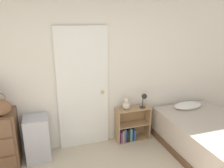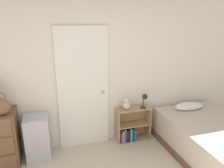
{
  "view_description": "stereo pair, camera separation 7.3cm",
  "coord_description": "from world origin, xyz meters",
  "px_view_note": "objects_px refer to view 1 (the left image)",
  "views": [
    {
      "loc": [
        -0.57,
        -1.15,
        2.14
      ],
      "look_at": [
        0.46,
        2.03,
        1.14
      ],
      "focal_mm": 35.0,
      "sensor_mm": 36.0,
      "label": 1
    },
    {
      "loc": [
        -0.5,
        -1.17,
        2.14
      ],
      "look_at": [
        0.46,
        2.03,
        1.14
      ],
      "focal_mm": 35.0,
      "sensor_mm": 36.0,
      "label": 2
    }
  ],
  "objects_px": {
    "bookshelf": "(130,127)",
    "teddy_bear": "(126,104)",
    "desk_lamp": "(144,98)",
    "bed": "(212,139)",
    "storage_bin": "(37,138)",
    "handbag": "(0,107)"
  },
  "relations": [
    {
      "from": "bookshelf",
      "to": "teddy_bear",
      "type": "height_order",
      "value": "teddy_bear"
    },
    {
      "from": "bookshelf",
      "to": "desk_lamp",
      "type": "distance_m",
      "value": 0.61
    },
    {
      "from": "storage_bin",
      "to": "bookshelf",
      "type": "distance_m",
      "value": 1.6
    },
    {
      "from": "bookshelf",
      "to": "bed",
      "type": "xyz_separation_m",
      "value": [
        1.08,
        -0.83,
        0.03
      ]
    },
    {
      "from": "bookshelf",
      "to": "teddy_bear",
      "type": "relative_size",
      "value": 2.95
    },
    {
      "from": "desk_lamp",
      "to": "storage_bin",
      "type": "bearing_deg",
      "value": -179.27
    },
    {
      "from": "desk_lamp",
      "to": "bed",
      "type": "height_order",
      "value": "desk_lamp"
    },
    {
      "from": "storage_bin",
      "to": "desk_lamp",
      "type": "height_order",
      "value": "desk_lamp"
    },
    {
      "from": "handbag",
      "to": "bookshelf",
      "type": "bearing_deg",
      "value": 6.43
    },
    {
      "from": "bookshelf",
      "to": "desk_lamp",
      "type": "relative_size",
      "value": 2.35
    },
    {
      "from": "desk_lamp",
      "to": "bed",
      "type": "bearing_deg",
      "value": -42.59
    },
    {
      "from": "bed",
      "to": "bookshelf",
      "type": "bearing_deg",
      "value": 142.68
    },
    {
      "from": "desk_lamp",
      "to": "handbag",
      "type": "bearing_deg",
      "value": -175.28
    },
    {
      "from": "handbag",
      "to": "storage_bin",
      "type": "height_order",
      "value": "handbag"
    },
    {
      "from": "bookshelf",
      "to": "teddy_bear",
      "type": "xyz_separation_m",
      "value": [
        -0.09,
        -0.01,
        0.47
      ]
    },
    {
      "from": "teddy_bear",
      "to": "bookshelf",
      "type": "bearing_deg",
      "value": 3.16
    },
    {
      "from": "handbag",
      "to": "storage_bin",
      "type": "bearing_deg",
      "value": 21.22
    },
    {
      "from": "teddy_bear",
      "to": "bed",
      "type": "bearing_deg",
      "value": -34.93
    },
    {
      "from": "bookshelf",
      "to": "bed",
      "type": "relative_size",
      "value": 0.32
    },
    {
      "from": "storage_bin",
      "to": "bookshelf",
      "type": "xyz_separation_m",
      "value": [
        1.6,
        0.06,
        -0.11
      ]
    },
    {
      "from": "handbag",
      "to": "storage_bin",
      "type": "relative_size",
      "value": 0.48
    },
    {
      "from": "storage_bin",
      "to": "teddy_bear",
      "type": "relative_size",
      "value": 3.36
    }
  ]
}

